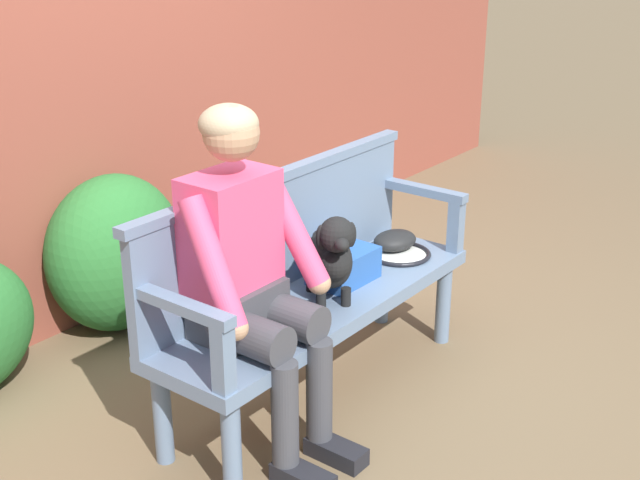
{
  "coord_description": "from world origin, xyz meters",
  "views": [
    {
      "loc": [
        -2.52,
        -1.93,
        1.97
      ],
      "look_at": [
        0.0,
        0.0,
        0.71
      ],
      "focal_mm": 48.05,
      "sensor_mm": 36.0,
      "label": 1
    }
  ],
  "objects": [
    {
      "name": "brick_garden_fence",
      "position": [
        0.0,
        1.5,
        1.06
      ],
      "size": [
        8.0,
        0.3,
        2.12
      ],
      "primitive_type": "cube",
      "color": "brown",
      "rests_on": "ground"
    },
    {
      "name": "hedge_bush_mid_right",
      "position": [
        -0.1,
        1.17,
        0.39
      ],
      "size": [
        0.71,
        0.57,
        0.78
      ],
      "primitive_type": "ellipsoid",
      "color": "#286B2D",
      "rests_on": "ground"
    },
    {
      "name": "bench_armrest_right_end",
      "position": [
        0.77,
        -0.08,
        0.66
      ],
      "size": [
        0.06,
        0.47,
        0.28
      ],
      "color": "slate",
      "rests_on": "garden_bench"
    },
    {
      "name": "bench_armrest_left_end",
      "position": [
        -0.77,
        -0.08,
        0.66
      ],
      "size": [
        0.06,
        0.47,
        0.28
      ],
      "color": "slate",
      "rests_on": "garden_bench"
    },
    {
      "name": "baseball_glove",
      "position": [
        0.62,
        0.04,
        0.5
      ],
      "size": [
        0.25,
        0.22,
        0.09
      ],
      "primitive_type": "ellipsoid",
      "rotation": [
        0.0,
        0.0,
        -0.23
      ],
      "color": "black",
      "rests_on": "garden_bench"
    },
    {
      "name": "dog_on_bench",
      "position": [
        -0.01,
        -0.06,
        0.66
      ],
      "size": [
        0.33,
        0.37,
        0.39
      ],
      "color": "black",
      "rests_on": "garden_bench"
    },
    {
      "name": "garden_bench",
      "position": [
        0.0,
        0.0,
        0.39
      ],
      "size": [
        1.62,
        0.47,
        0.46
      ],
      "color": "slate",
      "rests_on": "ground"
    },
    {
      "name": "sports_bag",
      "position": [
        0.19,
        0.02,
        0.53
      ],
      "size": [
        0.29,
        0.21,
        0.14
      ],
      "primitive_type": "cube",
      "rotation": [
        0.0,
        0.0,
        -0.03
      ],
      "color": "#2856A3",
      "rests_on": "garden_bench"
    },
    {
      "name": "tennis_racket",
      "position": [
        0.56,
        0.0,
        0.47
      ],
      "size": [
        0.39,
        0.57,
        0.03
      ],
      "color": "black",
      "rests_on": "garden_bench"
    },
    {
      "name": "bench_backrest",
      "position": [
        0.0,
        0.2,
        0.71
      ],
      "size": [
        1.66,
        0.06,
        0.5
      ],
      "color": "slate",
      "rests_on": "garden_bench"
    },
    {
      "name": "person_seated",
      "position": [
        -0.44,
        -0.01,
        0.73
      ],
      "size": [
        0.56,
        0.63,
        1.33
      ],
      "color": "black",
      "rests_on": "ground"
    },
    {
      "name": "ground_plane",
      "position": [
        0.0,
        0.0,
        0.0
      ],
      "size": [
        40.0,
        40.0,
        0.0
      ],
      "primitive_type": "plane",
      "color": "brown"
    }
  ]
}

